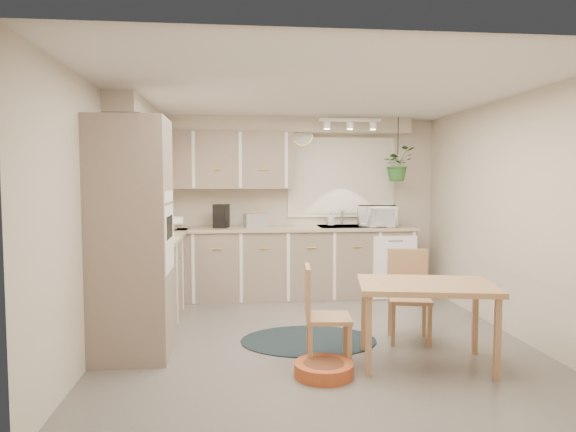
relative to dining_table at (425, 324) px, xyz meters
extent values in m
plane|color=#69625C|center=(-0.82, 0.83, -0.35)|extent=(4.20, 4.20, 0.00)
plane|color=silver|center=(-0.82, 0.83, 2.05)|extent=(4.20, 4.20, 0.00)
cube|color=beige|center=(-0.82, 2.93, 0.85)|extent=(4.00, 0.04, 2.40)
cube|color=beige|center=(-0.82, -1.27, 0.85)|extent=(4.00, 0.04, 2.40)
cube|color=beige|center=(-2.82, 0.83, 0.85)|extent=(0.04, 4.20, 2.40)
cube|color=beige|center=(1.18, 0.83, 0.85)|extent=(0.04, 4.20, 2.40)
cube|color=gray|center=(-2.52, 1.71, 0.10)|extent=(0.60, 1.85, 0.90)
cube|color=gray|center=(-1.02, 2.63, 0.10)|extent=(3.60, 0.60, 0.90)
cube|color=tan|center=(-2.51, 1.71, 0.57)|extent=(0.64, 1.89, 0.04)
cube|color=tan|center=(-1.02, 2.62, 0.57)|extent=(3.64, 0.64, 0.04)
cube|color=gray|center=(-2.50, 0.46, 0.70)|extent=(0.65, 0.65, 2.10)
cube|color=white|center=(-2.18, 0.46, 0.70)|extent=(0.02, 0.56, 0.58)
cube|color=gray|center=(-2.65, 1.83, 1.48)|extent=(0.35, 2.00, 0.75)
cube|color=gray|center=(-1.82, 2.76, 1.48)|extent=(2.00, 0.35, 0.75)
cube|color=beige|center=(-2.67, 1.83, 1.95)|extent=(0.30, 2.00, 0.20)
cube|color=beige|center=(-1.02, 2.78, 1.95)|extent=(3.60, 0.30, 0.20)
cube|color=white|center=(-2.50, 1.13, 0.60)|extent=(0.52, 0.58, 0.02)
cube|color=white|center=(-2.52, 1.13, 1.05)|extent=(0.40, 0.60, 0.14)
cube|color=white|center=(-0.12, 2.90, 1.25)|extent=(1.40, 0.02, 1.00)
cube|color=white|center=(-0.12, 2.91, 1.25)|extent=(1.50, 0.02, 1.10)
cube|color=#A3A6AB|center=(-0.12, 2.63, 0.55)|extent=(0.70, 0.48, 0.10)
cube|color=white|center=(0.48, 2.32, 0.08)|extent=(0.58, 0.02, 0.83)
cube|color=white|center=(-0.12, 2.38, 1.98)|extent=(0.80, 0.04, 0.04)
cylinder|color=gold|center=(-0.67, 2.90, 1.83)|extent=(0.30, 0.03, 0.30)
cube|color=tan|center=(0.00, 0.00, 0.00)|extent=(1.23, 0.94, 0.70)
cube|color=tan|center=(-0.81, 0.10, 0.07)|extent=(0.43, 0.43, 0.84)
cube|color=tan|center=(0.08, 0.63, 0.09)|extent=(0.49, 0.49, 0.88)
ellipsoid|color=black|center=(-0.89, 0.73, -0.34)|extent=(1.38, 1.06, 0.01)
cylinder|color=#C54327|center=(-0.90, -0.17, -0.30)|extent=(0.52, 0.52, 0.11)
imported|color=white|center=(0.29, 2.53, 0.76)|extent=(0.55, 0.37, 0.35)
imported|color=white|center=(-0.30, 2.78, 0.63)|extent=(0.12, 0.20, 0.09)
imported|color=#2E6327|center=(0.56, 2.53, 1.38)|extent=(0.54, 0.57, 0.35)
cube|color=black|center=(-1.77, 2.63, 0.74)|extent=(0.22, 0.25, 0.31)
cube|color=#A3A6AB|center=(-1.32, 2.65, 0.68)|extent=(0.34, 0.24, 0.18)
cube|color=tan|center=(-1.32, 2.68, 0.70)|extent=(0.11, 0.11, 0.23)
camera|label=1|loc=(-1.59, -4.12, 1.21)|focal=32.00mm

